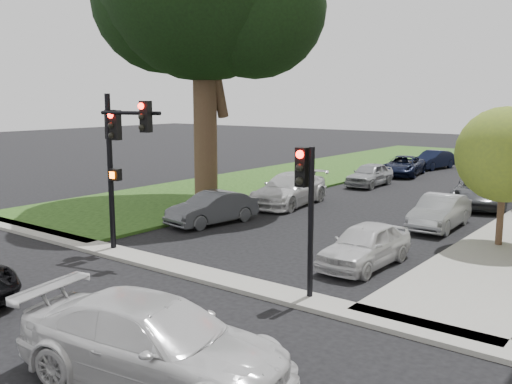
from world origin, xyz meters
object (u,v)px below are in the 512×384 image
Objects in this scene: car_parked_8 at (403,166)px; car_parked_6 at (289,189)px; car_parked_0 at (365,245)px; car_parked_1 at (440,212)px; car_parked_2 at (481,191)px; traffic_signal_secondary at (306,194)px; traffic_signal_main at (118,144)px; car_cross_far at (155,343)px; car_parked_7 at (370,175)px; car_parked_3 at (512,178)px; small_tree_a at (505,155)px; car_parked_9 at (433,160)px; car_parked_5 at (212,208)px.

car_parked_6 is at bearing -100.58° from car_parked_8.
car_parked_8 is (0.12, 12.97, -0.11)m from car_parked_6.
car_parked_1 is (-0.00, 6.31, -0.01)m from car_parked_0.
car_parked_2 is (-0.11, 5.74, 0.06)m from car_parked_1.
traffic_signal_secondary reaches higher than car_parked_2.
traffic_signal_main is 8.32m from car_parked_0.
car_parked_7 is at bearing 6.48° from car_cross_far.
car_cross_far is 1.34× the size of car_parked_1.
traffic_signal_secondary is (7.10, -0.04, -0.86)m from traffic_signal_main.
traffic_signal_secondary reaches higher than car_cross_far.
car_parked_8 is (-7.25, 19.77, -0.02)m from car_parked_0.
car_parked_6 is at bearing -112.14° from car_parked_3.
small_tree_a is 10.50m from car_parked_6.
car_parked_9 is (-6.87, 6.70, -0.05)m from car_parked_3.
car_cross_far is 1.03× the size of car_parked_2.
traffic_signal_main is 1.34× the size of car_parked_0.
car_parked_5 is 12.90m from car_parked_7.
car_parked_1 is (-0.13, 9.83, -2.04)m from traffic_signal_secondary.
car_parked_5 is at bearing 169.32° from car_parked_0.
car_parked_2 is 10.51m from car_parked_8.
car_parked_8 is 4.67m from car_parked_9.
traffic_signal_secondary is at bearing -91.46° from car_parked_1.
car_parked_5 is at bearing -162.84° from small_tree_a.
car_parked_5 is 18.22m from car_parked_8.
car_parked_5 is (-7.52, 1.55, -0.01)m from car_parked_0.
car_parked_0 is 0.98× the size of car_parked_5.
car_cross_far is at bearing -74.09° from car_parked_7.
car_cross_far is 26.48m from car_parked_3.
car_parked_3 is 1.05× the size of car_parked_5.
car_parked_8 is (-7.13, 2.04, -0.06)m from car_parked_3.
car_cross_far is 1.15× the size of car_parked_8.
car_parked_3 is at bearing 90.66° from traffic_signal_secondary.
car_parked_5 is 22.89m from car_parked_9.
car_cross_far is (0.19, -5.22, -1.93)m from traffic_signal_secondary.
car_parked_1 is 5.74m from car_parked_2.
car_parked_6 is (-7.26, -5.24, 0.03)m from car_parked_2.
traffic_signal_secondary reaches higher than car_parked_9.
traffic_signal_main is at bearing -91.56° from car_parked_7.
car_parked_7 is 10.00m from car_parked_9.
car_parked_1 is at bearing 90.96° from car_parked_0.
car_cross_far is 1.35× the size of car_parked_7.
car_parked_7 is (-6.99, 8.12, 0.02)m from car_parked_1.
traffic_signal_secondary is at bearing -69.98° from car_parked_7.
small_tree_a reaches higher than car_parked_1.
car_parked_8 is at bearing 123.17° from small_tree_a.
car_parked_1 is at bearing -100.54° from car_parked_2.
small_tree_a is at bearing 40.38° from traffic_signal_main.
small_tree_a is 13.56m from car_parked_3.
car_parked_6 reaches higher than car_parked_1.
traffic_signal_main reaches higher than small_tree_a.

